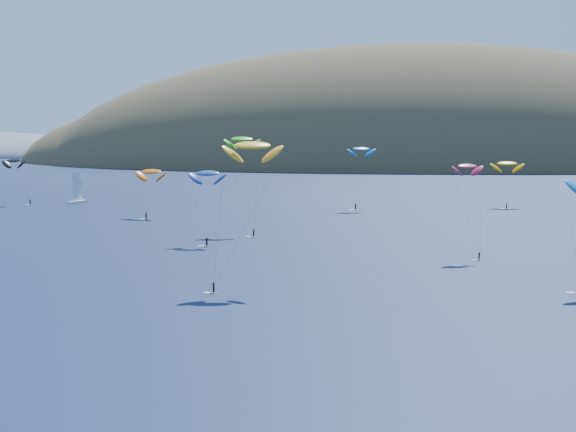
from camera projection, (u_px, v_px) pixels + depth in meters
The scene contains 11 objects.
ground at pixel (327, 394), 78.68m from camera, with size 2800.00×2800.00×0.00m, color black.
island at pixel (435, 178), 629.27m from camera, with size 730.00×300.00×210.00m.
sailboat at pixel (77, 200), 286.91m from camera, with size 10.28×9.06×12.28m.
kitesurfer_1 at pixel (151, 172), 240.62m from camera, with size 10.77×11.51×16.42m.
kitesurfer_2 at pixel (252, 146), 134.15m from camera, with size 10.62×13.13×26.02m.
kitesurfer_3 at pixel (242, 139), 204.84m from camera, with size 10.44×14.73×26.15m.
kitesurfer_4 at pixel (361, 149), 264.14m from camera, with size 9.73×7.57×22.40m.
kitesurfer_9 at pixel (467, 166), 163.83m from camera, with size 7.38×8.50×20.46m.
kitesurfer_10 at pixel (208, 173), 184.18m from camera, with size 9.04×9.27×18.48m.
kitesurfer_11 at pixel (507, 164), 273.16m from camera, with size 10.61×12.31×17.66m.
kitesurfer_12 at pixel (14, 161), 282.43m from camera, with size 12.32×6.50×18.02m.
Camera 1 is at (6.09, -76.24, 25.72)m, focal length 50.00 mm.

